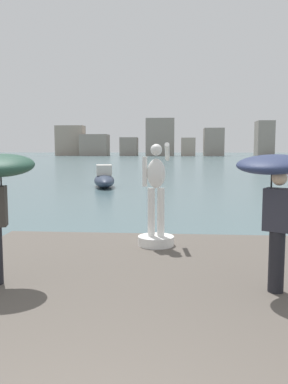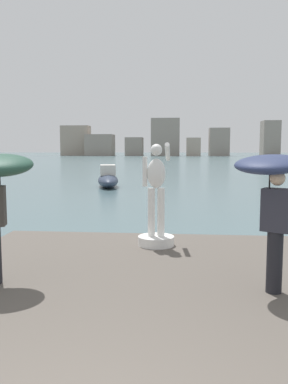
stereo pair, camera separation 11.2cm
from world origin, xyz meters
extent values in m
plane|color=#4C666B|center=(0.00, 40.00, 0.00)|extent=(400.00, 400.00, 0.00)
cube|color=#564F47|center=(0.00, 2.34, 0.20)|extent=(6.76, 10.67, 0.40)
cylinder|color=white|center=(0.24, 6.50, 0.50)|extent=(0.76, 0.76, 0.20)
cylinder|color=white|center=(0.14, 6.50, 1.10)|extent=(0.15, 0.15, 1.02)
cylinder|color=white|center=(0.34, 6.50, 1.10)|extent=(0.15, 0.15, 1.02)
ellipsoid|color=white|center=(0.24, 6.50, 1.92)|extent=(0.38, 0.26, 0.61)
sphere|color=white|center=(0.24, 6.50, 2.40)|extent=(0.24, 0.24, 0.24)
cylinder|color=white|center=(0.00, 6.50, 1.95)|extent=(0.10, 0.10, 0.62)
cylinder|color=white|center=(0.46, 6.77, 2.36)|extent=(0.10, 0.59, 0.40)
cylinder|color=#262626|center=(-1.94, 3.98, 1.87)|extent=(0.02, 0.02, 0.48)
cylinder|color=black|center=(2.07, 3.90, 0.84)|extent=(0.22, 0.22, 0.88)
cube|color=#2D2D38|center=(2.07, 3.90, 1.58)|extent=(0.45, 0.39, 0.60)
sphere|color=beige|center=(2.07, 3.90, 2.02)|extent=(0.21, 0.21, 0.21)
cylinder|color=#262626|center=(1.99, 3.99, 1.89)|extent=(0.02, 0.02, 0.52)
ellipsoid|color=navy|center=(1.99, 3.99, 2.21)|extent=(1.35, 1.36, 0.37)
ellipsoid|color=#2D384C|center=(-3.88, 23.21, 0.40)|extent=(2.13, 4.53, 0.80)
cube|color=beige|center=(-3.94, 23.53, 1.07)|extent=(1.24, 1.67, 0.64)
cube|color=gray|center=(-35.28, 133.08, 5.06)|extent=(9.51, 5.06, 10.11)
cube|color=gray|center=(-26.50, 131.08, 3.53)|extent=(9.05, 7.39, 7.06)
cube|color=gray|center=(-15.03, 131.84, 3.03)|extent=(5.68, 5.92, 6.07)
cube|color=gray|center=(-4.56, 129.96, 6.07)|extent=(9.18, 5.60, 12.13)
cube|color=#A89989|center=(4.53, 128.95, 2.93)|extent=(4.48, 5.01, 5.85)
cube|color=gray|center=(12.78, 130.47, 4.48)|extent=(6.33, 6.35, 8.96)
cube|color=gray|center=(30.18, 136.29, 5.78)|extent=(5.49, 7.12, 11.56)
camera|label=1|loc=(0.64, -1.75, 2.43)|focal=37.43mm
camera|label=2|loc=(0.75, -1.74, 2.43)|focal=37.43mm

